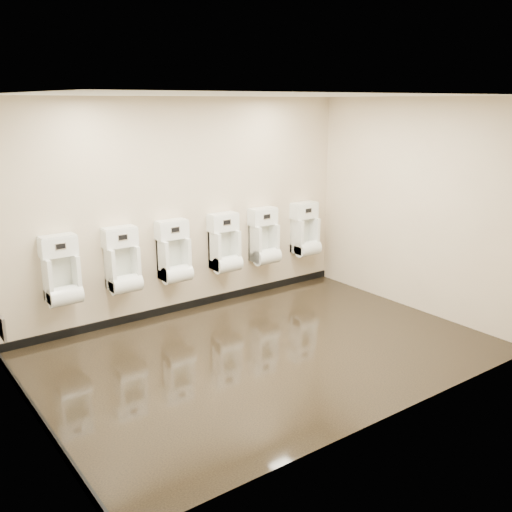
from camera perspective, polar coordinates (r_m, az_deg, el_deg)
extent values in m
cube|color=black|center=(6.54, 0.90, -9.56)|extent=(5.00, 3.50, 0.00)
cube|color=white|center=(5.93, 1.02, 15.80)|extent=(5.00, 3.50, 0.00)
cube|color=beige|center=(7.53, -7.11, 4.86)|extent=(5.00, 0.02, 2.80)
cube|color=beige|center=(4.85, 13.50, -1.27)|extent=(5.00, 0.02, 2.80)
cube|color=beige|center=(5.04, -22.41, -1.39)|extent=(0.02, 3.50, 2.80)
cube|color=beige|center=(7.82, 15.82, 4.78)|extent=(0.02, 3.50, 2.80)
cube|color=silver|center=(5.04, -22.35, -1.38)|extent=(0.01, 3.50, 2.80)
cube|color=black|center=(7.87, -6.74, -4.87)|extent=(5.00, 0.02, 0.10)
cube|color=black|center=(5.56, -20.84, -14.83)|extent=(0.02, 3.50, 0.10)
cube|color=#9E9EA3|center=(6.44, -24.09, -6.53)|extent=(0.03, 0.25, 0.25)
cylinder|color=silver|center=(6.44, -23.94, -6.50)|extent=(0.02, 0.04, 0.04)
cube|color=white|center=(6.91, -18.83, -2.14)|extent=(0.37, 0.27, 0.52)
cube|color=silver|center=(6.98, -19.08, -1.65)|extent=(0.28, 0.01, 0.40)
cylinder|color=white|center=(6.90, -18.52, -3.78)|extent=(0.37, 0.23, 0.23)
cube|color=white|center=(6.85, -19.19, 0.92)|extent=(0.41, 0.19, 0.23)
cube|color=black|center=(6.74, -18.94, 0.91)|extent=(0.10, 0.01, 0.06)
cube|color=silver|center=(6.75, -18.95, 0.92)|extent=(0.12, 0.01, 0.08)
cylinder|color=silver|center=(6.91, -17.53, 1.18)|extent=(0.01, 0.03, 0.03)
cube|color=white|center=(7.14, -13.19, -1.15)|extent=(0.37, 0.27, 0.52)
cube|color=silver|center=(7.21, -13.48, -0.69)|extent=(0.28, 0.01, 0.40)
cylinder|color=white|center=(7.14, -12.87, -2.73)|extent=(0.37, 0.23, 0.23)
cube|color=white|center=(7.08, -13.48, 1.82)|extent=(0.41, 0.19, 0.23)
cube|color=black|center=(6.99, -13.16, 1.82)|extent=(0.10, 0.01, 0.06)
cube|color=silver|center=(6.99, -13.17, 1.83)|extent=(0.12, 0.01, 0.08)
cylinder|color=silver|center=(7.16, -11.93, 2.06)|extent=(0.01, 0.03, 0.03)
cube|color=white|center=(7.43, -8.19, -0.27)|extent=(0.37, 0.27, 0.52)
cube|color=silver|center=(7.50, -8.52, 0.17)|extent=(0.28, 0.01, 0.40)
cylinder|color=white|center=(7.42, -7.88, -1.78)|extent=(0.37, 0.23, 0.23)
cube|color=white|center=(7.37, -8.43, 2.60)|extent=(0.41, 0.19, 0.23)
cube|color=black|center=(7.28, -8.06, 2.61)|extent=(0.10, 0.01, 0.06)
cube|color=silver|center=(7.28, -8.07, 2.61)|extent=(0.12, 0.01, 0.08)
cylinder|color=silver|center=(7.47, -7.00, 2.81)|extent=(0.01, 0.03, 0.03)
cube|color=white|center=(7.81, -3.14, 0.63)|extent=(0.37, 0.27, 0.52)
cube|color=silver|center=(7.87, -3.49, 1.04)|extent=(0.28, 0.01, 0.40)
cylinder|color=white|center=(7.80, -2.84, -0.81)|extent=(0.37, 0.23, 0.23)
cube|color=white|center=(7.75, -3.33, 3.36)|extent=(0.41, 0.19, 0.23)
cube|color=black|center=(7.66, -2.91, 3.38)|extent=(0.10, 0.01, 0.06)
cube|color=silver|center=(7.67, -2.92, 3.38)|extent=(0.12, 0.01, 0.08)
cylinder|color=silver|center=(7.87, -2.03, 3.55)|extent=(0.01, 0.03, 0.03)
cube|color=white|center=(8.18, 0.81, 1.33)|extent=(0.37, 0.27, 0.52)
cube|color=silver|center=(8.24, 0.45, 1.72)|extent=(0.28, 0.01, 0.40)
cylinder|color=white|center=(8.17, 1.11, -0.04)|extent=(0.37, 0.23, 0.23)
cube|color=white|center=(8.13, 0.67, 3.94)|extent=(0.41, 0.19, 0.23)
cube|color=black|center=(8.04, 1.11, 3.96)|extent=(0.10, 0.01, 0.06)
cube|color=silver|center=(8.05, 1.10, 3.97)|extent=(0.12, 0.01, 0.08)
cylinder|color=silver|center=(8.25, 1.85, 4.11)|extent=(0.01, 0.03, 0.03)
cube|color=white|center=(8.66, 4.93, 2.05)|extent=(0.37, 0.27, 0.52)
cube|color=silver|center=(8.71, 4.56, 2.42)|extent=(0.28, 0.01, 0.40)
cylinder|color=white|center=(8.65, 5.21, 0.75)|extent=(0.37, 0.23, 0.23)
cube|color=white|center=(8.61, 4.83, 4.52)|extent=(0.41, 0.19, 0.23)
cube|color=black|center=(8.53, 5.29, 4.55)|extent=(0.10, 0.01, 0.06)
cube|color=silver|center=(8.53, 5.27, 4.55)|extent=(0.12, 0.01, 0.08)
cylinder|color=silver|center=(8.74, 5.88, 4.67)|extent=(0.01, 0.03, 0.03)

